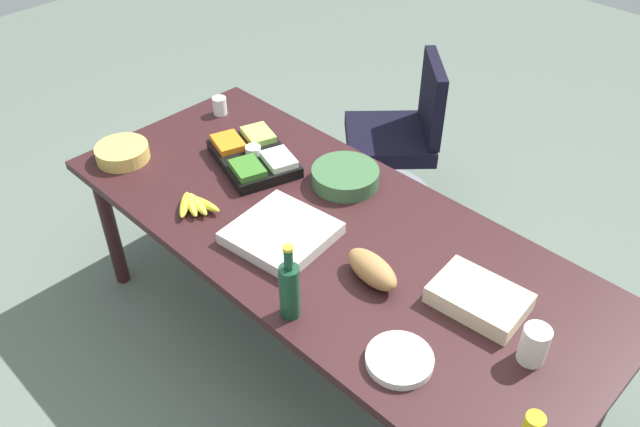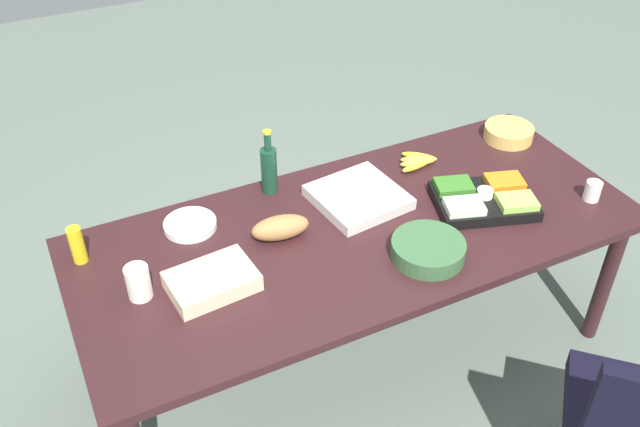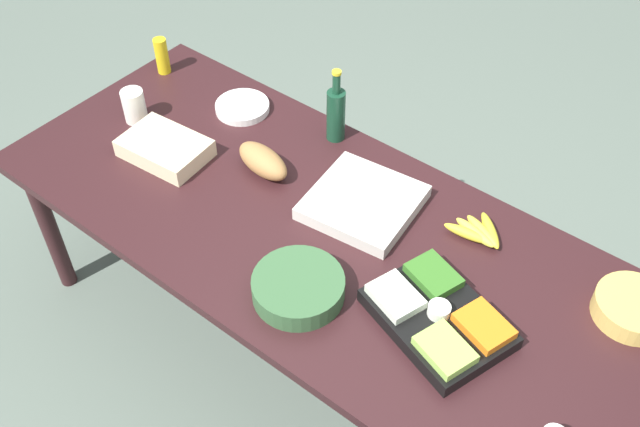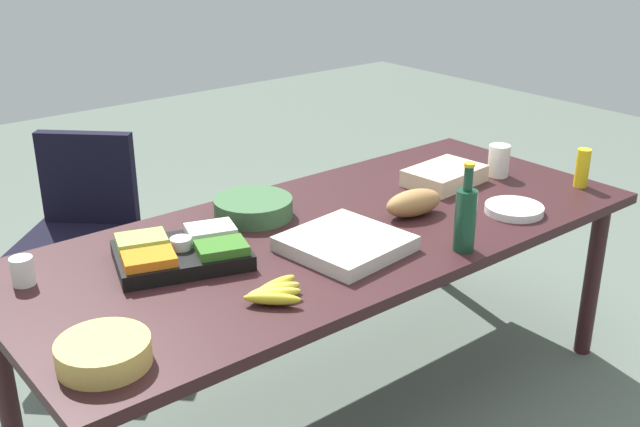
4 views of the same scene
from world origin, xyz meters
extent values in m
plane|color=slate|center=(0.00, 0.00, 0.00)|extent=(10.00, 10.00, 0.00)
cube|color=#32181A|center=(0.00, 0.00, 0.73)|extent=(2.37, 1.01, 0.04)
cylinder|color=#32181A|center=(1.10, -0.42, 0.36)|extent=(0.07, 0.07, 0.71)
cylinder|color=#32181A|center=(-1.10, 0.42, 0.36)|extent=(0.07, 0.07, 0.71)
cylinder|color=#32181A|center=(1.10, 0.42, 0.36)|extent=(0.07, 0.07, 0.71)
cylinder|color=gray|center=(-0.56, 1.08, 0.03)|extent=(0.56, 0.56, 0.05)
cylinder|color=gray|center=(-0.56, 1.08, 0.24)|extent=(0.06, 0.06, 0.39)
cube|color=black|center=(-0.56, 1.08, 0.44)|extent=(0.68, 0.68, 0.09)
cube|color=black|center=(-0.41, 1.24, 0.69)|extent=(0.35, 0.34, 0.42)
cube|color=black|center=(-0.56, 0.10, 0.78)|extent=(0.49, 0.41, 0.05)
cube|color=orange|center=(-0.70, 0.06, 0.82)|extent=(0.19, 0.16, 0.03)
cube|color=#377025|center=(-0.48, -0.01, 0.82)|extent=(0.19, 0.16, 0.03)
cube|color=#A2CF57|center=(-0.65, 0.20, 0.82)|extent=(0.19, 0.16, 0.03)
cube|color=silver|center=(-0.43, 0.13, 0.82)|extent=(0.19, 0.16, 0.03)
cylinder|color=white|center=(-0.56, 0.10, 0.82)|extent=(0.09, 0.09, 0.04)
cylinder|color=white|center=(0.92, -0.01, 0.82)|extent=(0.10, 0.10, 0.14)
cylinder|color=white|center=(0.63, -0.32, 0.77)|extent=(0.27, 0.27, 0.03)
cylinder|color=#39623A|center=(-0.16, 0.27, 0.79)|extent=(0.30, 0.30, 0.07)
cylinder|color=white|center=(-1.02, 0.27, 0.80)|extent=(0.09, 0.09, 0.09)
ellipsoid|color=#AA7744|center=(0.31, -0.09, 0.80)|extent=(0.25, 0.14, 0.10)
cube|color=silver|center=(-0.09, -0.17, 0.78)|extent=(0.40, 0.40, 0.05)
cylinder|color=#DAB458|center=(-1.01, -0.30, 0.78)|extent=(0.31, 0.31, 0.07)
cylinder|color=yellow|center=(1.08, -0.31, 0.83)|extent=(0.07, 0.07, 0.16)
cube|color=beige|center=(0.66, 0.07, 0.79)|extent=(0.34, 0.25, 0.07)
cylinder|color=#163F2A|center=(0.22, -0.42, 0.86)|extent=(0.08, 0.08, 0.21)
cylinder|color=#163F2A|center=(0.22, -0.42, 1.01)|extent=(0.03, 0.03, 0.08)
cylinder|color=gold|center=(0.22, -0.42, 1.05)|extent=(0.04, 0.04, 0.01)
ellipsoid|color=gold|center=(-0.51, -0.33, 0.78)|extent=(0.15, 0.14, 0.04)
ellipsoid|color=yellow|center=(-0.49, -0.31, 0.78)|extent=(0.17, 0.10, 0.04)
ellipsoid|color=yellow|center=(-0.47, -0.29, 0.78)|extent=(0.17, 0.07, 0.04)
ellipsoid|color=yellow|center=(-0.45, -0.27, 0.78)|extent=(0.17, 0.06, 0.04)
camera|label=1|loc=(1.38, -1.44, 2.44)|focal=36.65mm
camera|label=2|loc=(1.14, 1.96, 2.57)|focal=39.09mm
camera|label=3|loc=(-1.11, 1.36, 2.58)|focal=41.01mm
camera|label=4|loc=(-1.63, -1.93, 1.84)|focal=42.71mm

